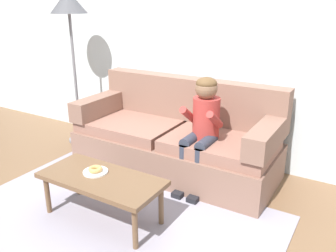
{
  "coord_description": "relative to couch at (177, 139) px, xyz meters",
  "views": [
    {
      "loc": [
        1.69,
        -2.23,
        1.77
      ],
      "look_at": [
        0.1,
        0.45,
        0.65
      ],
      "focal_mm": 37.49,
      "sensor_mm": 36.0,
      "label": 1
    }
  ],
  "objects": [
    {
      "name": "area_rug",
      "position": [
        0.03,
        -1.1,
        -0.34
      ],
      "size": [
        2.71,
        1.65,
        0.01
      ],
      "primitive_type": "cube",
      "color": "#9993A3",
      "rests_on": "ground"
    },
    {
      "name": "wall_back",
      "position": [
        0.03,
        0.55,
        1.05
      ],
      "size": [
        8.0,
        0.1,
        2.8
      ],
      "primitive_type": "cube",
      "color": "silver",
      "rests_on": "ground"
    },
    {
      "name": "ground",
      "position": [
        0.03,
        -0.85,
        -0.35
      ],
      "size": [
        10.0,
        10.0,
        0.0
      ],
      "primitive_type": "plane",
      "color": "brown"
    },
    {
      "name": "plate",
      "position": [
        -0.15,
        -1.12,
        0.06
      ],
      "size": [
        0.21,
        0.21,
        0.01
      ],
      "primitive_type": "cylinder",
      "color": "white",
      "rests_on": "coffee_table"
    },
    {
      "name": "floor_lamp",
      "position": [
        -1.51,
        0.06,
        1.28
      ],
      "size": [
        0.44,
        0.44,
        1.88
      ],
      "color": "slate",
      "rests_on": "ground"
    },
    {
      "name": "coffee_table",
      "position": [
        -0.06,
        -1.15,
        0.01
      ],
      "size": [
        1.05,
        0.48,
        0.4
      ],
      "color": "brown",
      "rests_on": "ground"
    },
    {
      "name": "couch",
      "position": [
        0.0,
        0.0,
        0.0
      ],
      "size": [
        2.17,
        0.9,
        0.97
      ],
      "color": "#846051",
      "rests_on": "ground"
    },
    {
      "name": "donut",
      "position": [
        -0.15,
        -1.12,
        0.09
      ],
      "size": [
        0.15,
        0.15,
        0.04
      ],
      "primitive_type": "torus",
      "rotation": [
        0.0,
        0.0,
        1.21
      ],
      "color": "tan",
      "rests_on": "plate"
    },
    {
      "name": "toy_controller",
      "position": [
        -0.44,
        -0.8,
        -0.32
      ],
      "size": [
        0.23,
        0.09,
        0.05
      ],
      "rotation": [
        0.0,
        0.0,
        -0.55
      ],
      "color": "#339E56",
      "rests_on": "ground"
    },
    {
      "name": "person_child",
      "position": [
        0.4,
        -0.21,
        0.32
      ],
      "size": [
        0.34,
        0.58,
        1.1
      ],
      "color": "#AD3833",
      "rests_on": "ground"
    }
  ]
}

